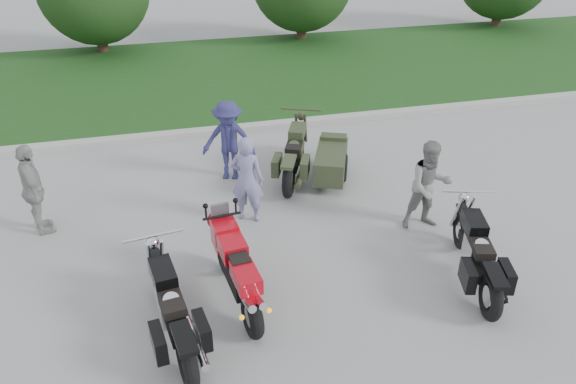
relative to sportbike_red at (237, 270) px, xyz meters
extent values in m
plane|color=#9A9A95|center=(0.64, 0.11, -0.60)|extent=(80.00, 80.00, 0.00)
cube|color=#A5A39B|center=(0.64, 6.11, -0.52)|extent=(60.00, 0.30, 0.15)
cube|color=#214F1B|center=(0.64, 10.26, -0.53)|extent=(60.00, 8.00, 0.14)
cylinder|color=#3F2B1C|center=(-2.36, 13.61, 0.00)|extent=(0.36, 0.36, 1.20)
cylinder|color=#3F2B1C|center=(4.64, 13.61, 0.00)|extent=(0.36, 0.36, 1.20)
cylinder|color=#3F2B1C|center=(12.64, 13.61, 0.00)|extent=(0.36, 0.36, 1.20)
torus|color=black|center=(0.08, -0.70, -0.27)|extent=(0.27, 0.66, 0.64)
torus|color=black|center=(-0.09, 0.79, -0.28)|extent=(0.19, 0.63, 0.62)
cube|color=black|center=(0.00, -0.01, -0.03)|extent=(0.39, 0.96, 0.36)
cube|color=#B00712|center=(-0.03, 0.23, 0.25)|extent=(0.41, 0.61, 0.27)
cube|color=#B00712|center=(0.05, -0.47, 0.21)|extent=(0.37, 0.60, 0.23)
cube|color=black|center=(0.02, -0.14, 0.29)|extent=(0.31, 0.39, 0.10)
cube|color=#B00712|center=(-0.07, 0.61, 0.21)|extent=(0.40, 0.45, 0.41)
cylinder|color=silver|center=(0.01, -0.77, 0.05)|extent=(0.17, 0.49, 0.23)
cylinder|color=silver|center=(0.16, -0.75, 0.05)|extent=(0.17, 0.49, 0.23)
torus|color=black|center=(-0.84, -1.33, -0.24)|extent=(0.28, 0.74, 0.72)
torus|color=black|center=(-1.10, 0.39, -0.26)|extent=(0.22, 0.69, 0.68)
cube|color=black|center=(-0.97, -0.47, -0.15)|extent=(0.42, 1.29, 0.15)
cube|color=silver|center=(-0.97, -0.47, -0.07)|extent=(0.38, 0.52, 0.37)
cube|color=black|center=(-1.02, -0.15, 0.23)|extent=(0.38, 0.62, 0.23)
cube|color=black|center=(-0.95, -0.62, 0.12)|extent=(0.37, 0.57, 0.13)
cube|color=black|center=(-0.84, -1.33, 0.14)|extent=(0.31, 0.61, 0.06)
cylinder|color=silver|center=(-0.73, -0.80, -0.30)|extent=(0.28, 1.16, 0.11)
torus|color=black|center=(3.38, -1.15, -0.24)|extent=(0.36, 0.72, 0.70)
torus|color=black|center=(3.84, 0.49, -0.27)|extent=(0.29, 0.67, 0.66)
cube|color=black|center=(3.61, -0.33, -0.16)|extent=(0.55, 1.25, 0.14)
cube|color=silver|center=(3.61, -0.33, -0.08)|extent=(0.42, 0.53, 0.36)
cube|color=black|center=(3.69, -0.03, 0.21)|extent=(0.43, 0.62, 0.23)
cube|color=black|center=(3.57, -0.48, 0.11)|extent=(0.42, 0.57, 0.12)
cube|color=black|center=(3.38, -1.15, 0.13)|extent=(0.37, 0.61, 0.06)
cylinder|color=silver|center=(3.69, -0.73, -0.31)|extent=(0.40, 1.12, 0.10)
torus|color=black|center=(1.46, 2.81, -0.23)|extent=(0.45, 0.74, 0.73)
torus|color=black|center=(2.13, 4.43, -0.25)|extent=(0.38, 0.68, 0.68)
cube|color=black|center=(1.80, 3.62, -0.15)|extent=(0.71, 1.27, 0.15)
cube|color=#323B22|center=(1.80, 3.62, -0.06)|extent=(0.48, 0.57, 0.37)
cube|color=#323B22|center=(1.92, 3.92, 0.24)|extent=(0.50, 0.66, 0.23)
cube|color=black|center=(1.74, 3.47, 0.13)|extent=(0.48, 0.61, 0.13)
cube|color=#323B22|center=(1.46, 2.81, 0.15)|extent=(0.44, 0.63, 0.06)
cylinder|color=#323B22|center=(1.83, 3.20, -0.30)|extent=(0.55, 1.13, 0.11)
cube|color=#323B22|center=(2.45, 3.24, -0.17)|extent=(1.07, 1.51, 0.48)
torus|color=black|center=(2.69, 3.13, -0.30)|extent=(0.35, 0.60, 0.60)
imported|color=#7E7AA6|center=(0.56, 2.21, 0.22)|extent=(0.70, 0.60, 1.62)
imported|color=gray|center=(3.55, 1.21, 0.22)|extent=(0.83, 0.67, 1.63)
imported|color=navy|center=(0.49, 3.85, 0.24)|extent=(1.21, 0.92, 1.66)
imported|color=#9A9A95|center=(-3.02, 2.68, 0.23)|extent=(0.68, 1.05, 1.66)
camera|label=1|loc=(-0.83, -6.34, 4.94)|focal=35.00mm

